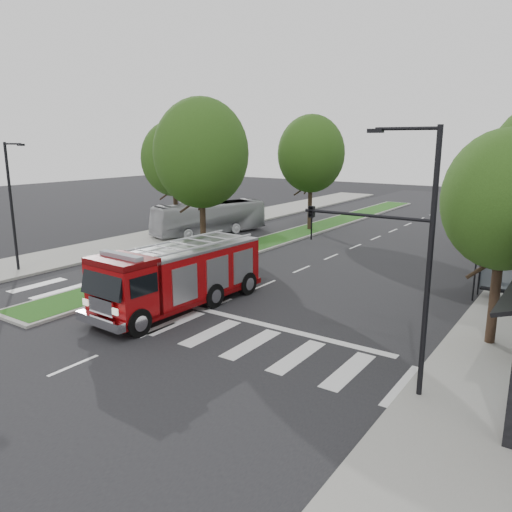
{
  "coord_description": "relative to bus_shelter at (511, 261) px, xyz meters",
  "views": [
    {
      "loc": [
        14.19,
        -17.54,
        7.58
      ],
      "look_at": [
        0.1,
        2.98,
        1.8
      ],
      "focal_mm": 35.0,
      "sensor_mm": 36.0,
      "label": 1
    }
  ],
  "objects": [
    {
      "name": "tree_median_near",
      "position": [
        -17.2,
        -2.15,
        4.77
      ],
      "size": [
        5.8,
        5.8,
        10.16
      ],
      "color": "black",
      "rests_on": "ground"
    },
    {
      "name": "tree_right_near",
      "position": [
        0.3,
        -6.15,
        3.47
      ],
      "size": [
        4.4,
        4.4,
        8.05
      ],
      "color": "black",
      "rests_on": "ground"
    },
    {
      "name": "tree_left_mid",
      "position": [
        -25.2,
        3.85,
        4.12
      ],
      "size": [
        5.2,
        5.2,
        9.16
      ],
      "color": "black",
      "rests_on": "ground"
    },
    {
      "name": "sidewalk_left",
      "position": [
        -25.7,
        1.85,
        -1.96
      ],
      "size": [
        5.0,
        80.0,
        0.15
      ],
      "primitive_type": "cube",
      "color": "gray",
      "rests_on": "ground"
    },
    {
      "name": "ground",
      "position": [
        -11.2,
        -8.15,
        -2.04
      ],
      "size": [
        140.0,
        140.0,
        0.0
      ],
      "primitive_type": "plane",
      "color": "black",
      "rests_on": "ground"
    },
    {
      "name": "median",
      "position": [
        -17.2,
        9.85,
        -1.96
      ],
      "size": [
        3.0,
        50.0,
        0.15
      ],
      "color": "gray",
      "rests_on": "ground"
    },
    {
      "name": "tree_median_far",
      "position": [
        -17.2,
        11.85,
        4.45
      ],
      "size": [
        5.6,
        5.6,
        9.72
      ],
      "color": "black",
      "rests_on": "ground"
    },
    {
      "name": "bus_shelter",
      "position": [
        0.0,
        0.0,
        0.0
      ],
      "size": [
        3.2,
        1.6,
        2.61
      ],
      "color": "black",
      "rests_on": "ground"
    },
    {
      "name": "city_bus",
      "position": [
        -23.2,
        5.69,
        -0.67
      ],
      "size": [
        5.44,
        10.06,
        2.74
      ],
      "primitive_type": "imported",
      "rotation": [
        0.0,
        0.0,
        -0.34
      ],
      "color": "#B9B9BE",
      "rests_on": "ground"
    },
    {
      "name": "streetlight_left_near",
      "position": [
        -24.56,
        -10.15,
        2.16
      ],
      "size": [
        1.9,
        0.2,
        7.5
      ],
      "color": "black",
      "rests_on": "ground"
    },
    {
      "name": "fire_engine",
      "position": [
        -12.39,
        -9.48,
        -0.53
      ],
      "size": [
        3.17,
        9.19,
        3.15
      ],
      "rotation": [
        0.0,
        0.0,
        -0.05
      ],
      "color": "#580406",
      "rests_on": "ground"
    },
    {
      "name": "streetlight_right_near",
      "position": [
        -1.59,
        -11.65,
        2.63
      ],
      "size": [
        4.08,
        0.22,
        8.0
      ],
      "color": "black",
      "rests_on": "ground"
    }
  ]
}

